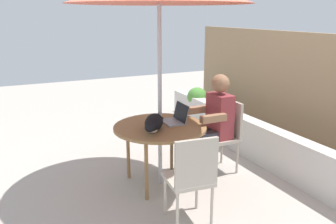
# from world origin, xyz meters

# --- Properties ---
(ground_plane) EXTENTS (14.00, 14.00, 0.00)m
(ground_plane) POSITION_xyz_m (0.00, 0.00, 0.00)
(ground_plane) COLOR #ADA399
(fence_back) EXTENTS (5.22, 0.08, 1.68)m
(fence_back) POSITION_xyz_m (0.00, 2.19, 0.84)
(fence_back) COLOR #937756
(fence_back) RESTS_ON ground
(planter_wall_low) EXTENTS (4.70, 0.20, 0.53)m
(planter_wall_low) POSITION_xyz_m (0.00, 1.46, 0.26)
(planter_wall_low) COLOR beige
(planter_wall_low) RESTS_ON ground
(patio_table) EXTENTS (1.05, 1.05, 0.70)m
(patio_table) POSITION_xyz_m (0.00, 0.00, 0.65)
(patio_table) COLOR olive
(patio_table) RESTS_ON ground
(chair_occupied) EXTENTS (0.40, 0.40, 0.89)m
(chair_occupied) POSITION_xyz_m (0.00, 0.88, 0.52)
(chair_occupied) COLOR #B2A899
(chair_occupied) RESTS_ON ground
(chair_empty) EXTENTS (0.44, 0.44, 0.89)m
(chair_empty) POSITION_xyz_m (0.91, -0.10, 0.52)
(chair_empty) COLOR #B2A899
(chair_empty) RESTS_ON ground
(person_seated) EXTENTS (0.48, 0.48, 1.23)m
(person_seated) POSITION_xyz_m (0.00, 0.73, 0.69)
(person_seated) COLOR maroon
(person_seated) RESTS_ON ground
(laptop) EXTENTS (0.31, 0.26, 0.21)m
(laptop) POSITION_xyz_m (-0.04, 0.24, 0.77)
(laptop) COLOR gray
(laptop) RESTS_ON patio_table
(cat) EXTENTS (0.55, 0.43, 0.17)m
(cat) POSITION_xyz_m (0.12, -0.13, 0.79)
(cat) COLOR black
(cat) RESTS_ON patio_table
(potted_plant_near_fence) EXTENTS (0.35, 0.35, 0.68)m
(potted_plant_near_fence) POSITION_xyz_m (-1.77, 1.51, 0.39)
(potted_plant_near_fence) COLOR #595654
(potted_plant_near_fence) RESTS_ON ground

